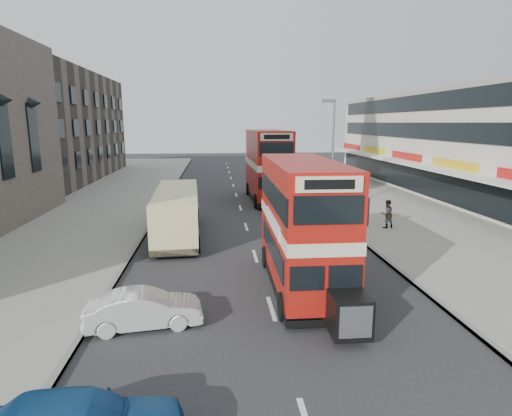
# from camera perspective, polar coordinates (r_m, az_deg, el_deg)

# --- Properties ---
(ground) EXTENTS (160.00, 160.00, 0.00)m
(ground) POSITION_cam_1_polar(r_m,az_deg,el_deg) (13.61, 3.27, -17.01)
(ground) COLOR #28282B
(ground) RESTS_ON ground
(road_surface) EXTENTS (12.00, 90.00, 0.01)m
(road_surface) POSITION_cam_1_polar(r_m,az_deg,el_deg) (32.52, -2.15, 0.00)
(road_surface) COLOR #28282B
(road_surface) RESTS_ON ground
(pavement_right) EXTENTS (12.00, 90.00, 0.15)m
(pavement_right) POSITION_cam_1_polar(r_m,az_deg,el_deg) (35.31, 17.68, 0.49)
(pavement_right) COLOR gray
(pavement_right) RESTS_ON ground
(pavement_left) EXTENTS (12.00, 90.00, 0.15)m
(pavement_left) POSITION_cam_1_polar(r_m,az_deg,el_deg) (33.98, -22.78, -0.28)
(pavement_left) COLOR gray
(pavement_left) RESTS_ON ground
(kerb_left) EXTENTS (0.20, 90.00, 0.16)m
(kerb_left) POSITION_cam_1_polar(r_m,az_deg,el_deg) (32.72, -12.87, -0.09)
(kerb_left) COLOR gray
(kerb_left) RESTS_ON ground
(kerb_right) EXTENTS (0.20, 90.00, 0.16)m
(kerb_right) POSITION_cam_1_polar(r_m,az_deg,el_deg) (33.43, 8.35, 0.32)
(kerb_right) COLOR gray
(kerb_right) RESTS_ON ground
(brick_terrace) EXTENTS (14.00, 28.00, 12.00)m
(brick_terrace) POSITION_cam_1_polar(r_m,az_deg,el_deg) (53.71, -28.03, 9.67)
(brick_terrace) COLOR #66594C
(brick_terrace) RESTS_ON ground
(commercial_row) EXTENTS (9.90, 46.20, 9.30)m
(commercial_row) POSITION_cam_1_polar(r_m,az_deg,el_deg) (40.30, 27.49, 7.68)
(commercial_row) COLOR beige
(commercial_row) RESTS_ON ground
(street_lamp) EXTENTS (1.00, 0.20, 8.12)m
(street_lamp) POSITION_cam_1_polar(r_m,az_deg,el_deg) (31.03, 10.26, 8.18)
(street_lamp) COLOR slate
(street_lamp) RESTS_ON ground
(bus_main) EXTENTS (2.55, 8.92, 4.90)m
(bus_main) POSITION_cam_1_polar(r_m,az_deg,el_deg) (16.53, 6.38, -2.26)
(bus_main) COLOR black
(bus_main) RESTS_ON ground
(bus_second) EXTENTS (3.03, 10.33, 5.68)m
(bus_second) POSITION_cam_1_polar(r_m,az_deg,el_deg) (35.39, 1.62, 5.83)
(bus_second) COLOR black
(bus_second) RESTS_ON ground
(coach) EXTENTS (2.84, 9.48, 2.48)m
(coach) POSITION_cam_1_polar(r_m,az_deg,el_deg) (24.77, -10.69, -0.40)
(coach) COLOR black
(coach) RESTS_ON ground
(car_left_front) EXTENTS (3.82, 1.75, 1.21)m
(car_left_front) POSITION_cam_1_polar(r_m,az_deg,el_deg) (14.35, -14.95, -13.13)
(car_left_front) COLOR silver
(car_left_front) RESTS_ON ground
(car_right_a) EXTENTS (4.72, 2.42, 1.31)m
(car_right_a) POSITION_cam_1_polar(r_m,az_deg,el_deg) (31.07, 6.61, 0.61)
(car_right_a) COLOR maroon
(car_right_a) RESTS_ON ground
(car_right_b) EXTENTS (4.69, 2.48, 1.26)m
(car_right_b) POSITION_cam_1_polar(r_m,az_deg,el_deg) (34.57, 5.64, 1.70)
(car_right_b) COLOR #BC6812
(car_right_b) RESTS_ON ground
(pedestrian_near) EXTENTS (0.72, 0.56, 1.76)m
(pedestrian_near) POSITION_cam_1_polar(r_m,az_deg,el_deg) (26.89, 17.35, -0.75)
(pedestrian_near) COLOR gray
(pedestrian_near) RESTS_ON pavement_right
(cyclist) EXTENTS (0.78, 1.77, 2.12)m
(cyclist) POSITION_cam_1_polar(r_m,az_deg,el_deg) (32.63, 4.08, 1.30)
(cyclist) COLOR gray
(cyclist) RESTS_ON ground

